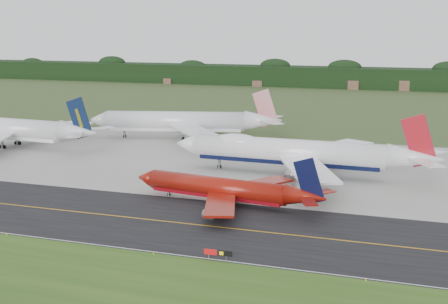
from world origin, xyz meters
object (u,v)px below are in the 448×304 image
jet_star_tail (186,122)px  taxiway_sign (218,253)px  jet_red_737 (227,189)px  jet_navy_gold (9,129)px  jet_ba_747 (297,153)px

jet_star_tail → taxiway_sign: bearing=-65.1°
jet_star_tail → taxiway_sign: size_ratio=13.55×
jet_red_737 → jet_navy_gold: jet_navy_gold is taller
jet_ba_747 → jet_star_tail: (-45.29, 38.62, -0.15)m
jet_navy_gold → jet_star_tail: (45.66, 30.22, 0.15)m
jet_star_tail → jet_red_737: bearing=-61.5°
jet_ba_747 → jet_red_737: (-8.06, -30.02, -2.47)m
jet_red_737 → jet_navy_gold: 91.39m
jet_ba_747 → jet_red_737: bearing=-105.0°
jet_red_737 → jet_navy_gold: size_ratio=0.68×
jet_ba_747 → taxiway_sign: bearing=-89.5°
jet_ba_747 → jet_navy_gold: size_ratio=1.04×
jet_red_737 → jet_navy_gold: bearing=155.1°
jet_star_tail → jet_ba_747: bearing=-40.5°
jet_ba_747 → jet_star_tail: size_ratio=1.06×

